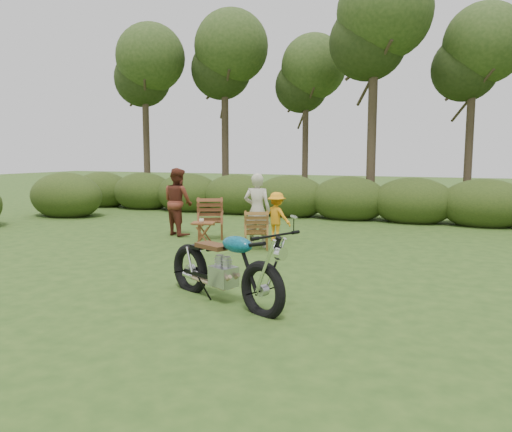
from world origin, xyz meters
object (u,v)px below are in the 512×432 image
at_px(cup, 202,220).
at_px(child, 276,241).
at_px(lawn_chair_left, 211,238).
at_px(adult_b, 179,235).
at_px(lawn_chair_right, 256,249).
at_px(motorcycle, 224,301).
at_px(side_table, 204,234).
at_px(adult_a, 257,247).

relative_size(cup, child, 0.09).
height_order(lawn_chair_left, cup, cup).
xyz_separation_m(cup, adult_b, (-1.31, 1.11, -0.59)).
height_order(lawn_chair_left, child, child).
bearing_deg(lawn_chair_right, motorcycle, 82.19).
relative_size(adult_b, child, 1.47).
height_order(motorcycle, side_table, motorcycle).
xyz_separation_m(lawn_chair_left, cup, (0.30, -0.99, 0.59)).
height_order(lawn_chair_right, lawn_chair_left, lawn_chair_left).
xyz_separation_m(lawn_chair_left, adult_b, (-1.01, 0.12, 0.00)).
distance_m(cup, child, 1.97).
xyz_separation_m(lawn_chair_right, adult_a, (-0.07, 0.23, 0.00)).
bearing_deg(lawn_chair_left, lawn_chair_right, 125.69).
bearing_deg(adult_b, side_table, 167.08).
xyz_separation_m(side_table, adult_a, (1.20, 0.35, -0.27)).
relative_size(lawn_chair_left, side_table, 1.89).
bearing_deg(lawn_chair_left, adult_b, -33.41).
xyz_separation_m(side_table, adult_b, (-1.34, 1.08, -0.27)).
bearing_deg(cup, lawn_chair_left, 106.93).
relative_size(cup, adult_b, 0.06).
relative_size(lawn_chair_right, cup, 7.95).
distance_m(cup, adult_b, 1.82).
bearing_deg(child, adult_a, 97.59).
relative_size(lawn_chair_left, cup, 9.48).
height_order(side_table, cup, cup).
distance_m(motorcycle, lawn_chair_left, 5.40).
bearing_deg(adult_a, motorcycle, 97.26).
distance_m(lawn_chair_right, child, 1.16).
height_order(lawn_chair_right, child, child).
xyz_separation_m(adult_b, child, (2.66, 0.20, 0.00)).
bearing_deg(adult_b, cup, 165.50).
xyz_separation_m(lawn_chair_right, child, (0.05, 1.16, 0.00)).
xyz_separation_m(cup, child, (1.34, 1.32, -0.59)).
height_order(lawn_chair_left, side_table, side_table).
distance_m(lawn_chair_right, adult_a, 0.24).
xyz_separation_m(lawn_chair_left, child, (1.65, 0.32, 0.00)).
height_order(motorcycle, adult_b, adult_b).
distance_m(side_table, adult_a, 1.28).
bearing_deg(lawn_chair_right, adult_a, -96.57).
xyz_separation_m(motorcycle, side_table, (-2.38, 3.71, 0.27)).
bearing_deg(lawn_chair_left, side_table, 82.38).
bearing_deg(side_table, lawn_chair_right, 5.40).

